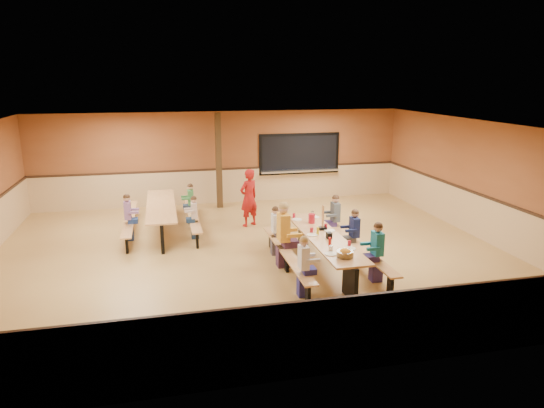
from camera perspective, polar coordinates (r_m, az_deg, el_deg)
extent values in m
plane|color=olive|center=(11.55, -2.48, -5.83)|extent=(12.00, 12.00, 0.00)
cube|color=brown|center=(15.97, -5.83, 5.43)|extent=(12.00, 0.04, 3.00)
cube|color=brown|center=(6.49, 5.55, -8.48)|extent=(12.00, 0.04, 3.00)
cube|color=brown|center=(13.52, 23.35, 2.62)|extent=(0.04, 10.00, 3.00)
cube|color=white|center=(10.87, -2.65, 9.15)|extent=(12.00, 10.00, 0.04)
cube|color=black|center=(16.45, 3.25, 5.93)|extent=(2.60, 0.06, 1.20)
cube|color=silver|center=(16.46, 3.31, 3.92)|extent=(2.70, 0.28, 0.06)
cube|color=#322210|center=(15.36, -6.29, 5.05)|extent=(0.18, 0.18, 3.00)
cube|color=#BB814A|center=(10.51, 6.13, -3.85)|extent=(0.75, 3.60, 0.04)
cube|color=black|center=(9.29, 9.19, -8.95)|extent=(0.08, 0.60, 0.70)
cube|color=black|center=(12.03, 3.69, -3.24)|extent=(0.08, 0.60, 0.70)
cube|color=#BB814A|center=(10.38, 1.75, -5.70)|extent=(0.26, 3.60, 0.04)
cube|color=black|center=(10.46, 1.74, -6.85)|extent=(0.06, 0.18, 0.41)
cube|color=#BB814A|center=(10.89, 10.21, -4.93)|extent=(0.26, 3.60, 0.04)
cube|color=black|center=(10.97, 10.16, -6.04)|extent=(0.06, 0.18, 0.41)
cube|color=#BB814A|center=(13.32, -12.94, -0.16)|extent=(0.75, 3.60, 0.04)
cube|color=black|center=(11.93, -12.79, -3.73)|extent=(0.08, 0.60, 0.70)
cube|color=black|center=(14.91, -12.90, -0.05)|extent=(0.08, 0.60, 0.70)
cube|color=#BB814A|center=(13.43, -16.38, -1.54)|extent=(0.26, 3.60, 0.04)
cube|color=black|center=(13.49, -16.32, -2.46)|extent=(0.06, 0.18, 0.41)
cube|color=#BB814A|center=(13.41, -9.34, -1.15)|extent=(0.26, 3.60, 0.04)
cube|color=black|center=(13.48, -9.31, -2.07)|extent=(0.06, 0.18, 0.41)
imported|color=#A51412|center=(13.46, -2.75, 0.75)|extent=(0.70, 0.63, 1.62)
cylinder|color=#AE1727|center=(11.35, 4.69, -1.71)|extent=(0.16, 0.16, 0.22)
cube|color=black|center=(10.34, 6.73, -3.69)|extent=(0.10, 0.14, 0.13)
cylinder|color=yellow|center=(10.55, 5.40, -3.16)|extent=(0.06, 0.06, 0.17)
cylinder|color=#B2140F|center=(9.90, 6.82, -4.41)|extent=(0.06, 0.06, 0.17)
cube|color=black|center=(10.92, 5.96, -2.85)|extent=(0.16, 0.16, 0.06)
cube|color=#BB814A|center=(10.84, 6.00, -1.44)|extent=(0.02, 0.09, 0.50)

